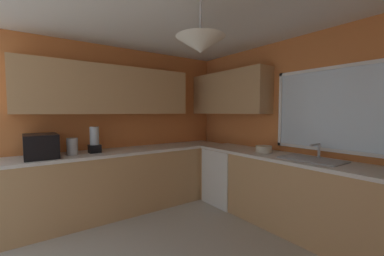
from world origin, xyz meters
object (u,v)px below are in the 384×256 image
Objects in this scene: dishwasher at (228,176)px; microwave at (41,146)px; blender_appliance at (94,141)px; bowl at (264,149)px; sink_assembly at (312,159)px; kettle at (72,147)px.

microwave reaches higher than dishwasher.
blender_appliance is at bearing -109.16° from dishwasher.
microwave reaches higher than bowl.
bowl is (-0.68, -0.01, 0.04)m from sink_assembly.
microwave is 0.35m from kettle.
microwave is 1.33× the size of blender_appliance.
blender_appliance is (0.00, 0.63, 0.02)m from microwave.
blender_appliance is at bearing 90.00° from microwave.
dishwasher is at bearing -178.50° from sink_assembly.
dishwasher is 2.35m from kettle.
sink_assembly reaches higher than dishwasher.
kettle is at bearing 86.71° from microwave.
bowl is 2.35m from blender_appliance.
dishwasher is 2.69m from microwave.
dishwasher is 1.81× the size of microwave.
sink_assembly is (1.36, 0.04, 0.49)m from dishwasher.
blender_appliance is (-2.02, -1.93, 0.15)m from sink_assembly.
sink_assembly is 2.80m from blender_appliance.
sink_assembly is 0.68m from bowl.
dishwasher is at bearing 73.65° from kettle.
microwave is 2.15× the size of bowl.
blender_appliance is (-0.66, -1.90, 0.64)m from dishwasher.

